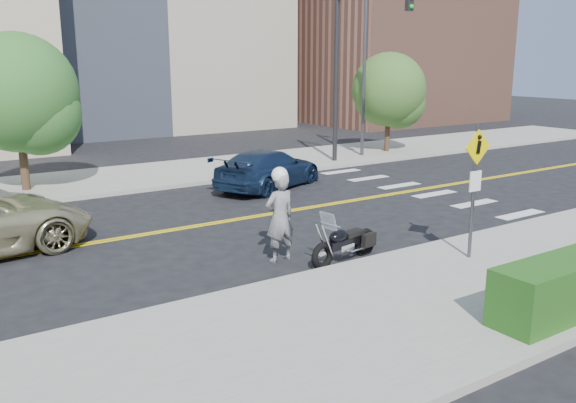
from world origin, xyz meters
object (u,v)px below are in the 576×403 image
(parked_car_blue, at_px, (268,169))
(motorcyclist, at_px, (280,215))
(motorcycle, at_px, (345,235))
(pedestrian_sign, at_px, (475,178))

(parked_car_blue, bearing_deg, motorcyclist, 126.19)
(motorcycle, bearing_deg, parked_car_blue, 59.78)
(motorcycle, distance_m, parked_car_blue, 8.33)
(pedestrian_sign, bearing_deg, motorcyclist, 143.64)
(motorcyclist, distance_m, parked_car_blue, 8.12)
(motorcyclist, bearing_deg, motorcycle, 144.68)
(motorcycle, height_order, parked_car_blue, parked_car_blue)
(pedestrian_sign, distance_m, motorcyclist, 4.37)
(parked_car_blue, bearing_deg, motorcycle, 136.43)
(motorcyclist, height_order, parked_car_blue, motorcyclist)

